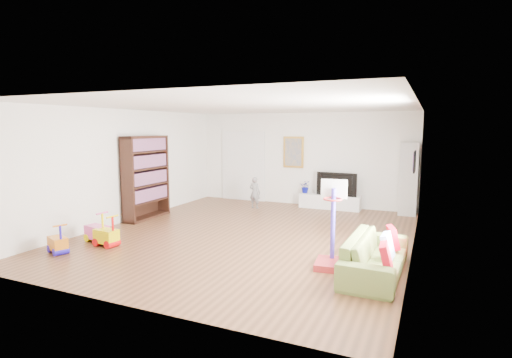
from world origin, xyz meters
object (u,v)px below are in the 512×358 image
at_px(bookshelf, 146,177).
at_px(basketball_hoop, 332,225).
at_px(media_console, 330,202).
at_px(sofa, 375,255).

height_order(bookshelf, basketball_hoop, bookshelf).
xyz_separation_m(media_console, sofa, (1.84, -4.73, 0.10)).
relative_size(sofa, basketball_hoop, 1.41).
relative_size(bookshelf, basketball_hoop, 1.44).
bearing_deg(bookshelf, basketball_hoop, -19.08).
relative_size(bookshelf, sofa, 1.02).
bearing_deg(basketball_hoop, media_console, 96.91).
relative_size(media_console, basketball_hoop, 1.19).
distance_m(bookshelf, sofa, 6.07).
xyz_separation_m(bookshelf, sofa, (5.78, -1.69, -0.74)).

